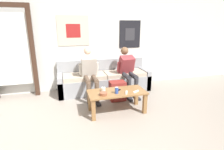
{
  "coord_description": "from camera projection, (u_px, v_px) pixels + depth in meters",
  "views": [
    {
      "loc": [
        -0.73,
        -2.11,
        1.69
      ],
      "look_at": [
        0.25,
        1.36,
        0.65
      ],
      "focal_mm": 28.0,
      "sensor_mm": 36.0,
      "label": 1
    }
  ],
  "objects": [
    {
      "name": "pillar_candle",
      "position": [
        103.0,
        89.0,
        3.4
      ],
      "size": [
        0.08,
        0.08,
        0.1
      ],
      "color": "silver",
      "rests_on": "coffee_table"
    },
    {
      "name": "game_controller_near_right",
      "position": [
        136.0,
        91.0,
        3.38
      ],
      "size": [
        0.14,
        0.1,
        0.03
      ],
      "color": "white",
      "rests_on": "coffee_table"
    },
    {
      "name": "wall_back",
      "position": [
        91.0,
        41.0,
        4.61
      ],
      "size": [
        10.0,
        0.07,
        2.55
      ],
      "color": "silver",
      "rests_on": "ground_plane"
    },
    {
      "name": "person_seated_adult",
      "position": [
        90.0,
        72.0,
        4.05
      ],
      "size": [
        0.47,
        0.88,
        1.19
      ],
      "color": "brown",
      "rests_on": "ground_plane"
    },
    {
      "name": "coffee_table",
      "position": [
        117.0,
        95.0,
        3.44
      ],
      "size": [
        1.13,
        0.52,
        0.44
      ],
      "color": "olive",
      "rests_on": "ground_plane"
    },
    {
      "name": "ground_plane",
      "position": [
        121.0,
        142.0,
        2.61
      ],
      "size": [
        18.0,
        18.0,
        0.0
      ],
      "primitive_type": "plane",
      "color": "gray"
    },
    {
      "name": "game_controller_near_left",
      "position": [
        126.0,
        93.0,
        3.32
      ],
      "size": [
        0.09,
        0.15,
        0.03
      ],
      "color": "white",
      "rests_on": "coffee_table"
    },
    {
      "name": "couch",
      "position": [
        104.0,
        80.0,
        4.62
      ],
      "size": [
        2.35,
        0.74,
        0.79
      ],
      "color": "gray",
      "rests_on": "ground_plane"
    },
    {
      "name": "ceramic_bowl",
      "position": [
        103.0,
        94.0,
        3.21
      ],
      "size": [
        0.15,
        0.15,
        0.06
      ],
      "color": "brown",
      "rests_on": "coffee_table"
    },
    {
      "name": "cell_phone",
      "position": [
        118.0,
        90.0,
        3.45
      ],
      "size": [
        0.14,
        0.14,
        0.01
      ],
      "color": "black",
      "rests_on": "coffee_table"
    },
    {
      "name": "person_seated_teen",
      "position": [
        128.0,
        69.0,
        4.33
      ],
      "size": [
        0.47,
        0.89,
        1.15
      ],
      "color": "#2D2D33",
      "rests_on": "ground_plane"
    },
    {
      "name": "door_frame",
      "position": [
        11.0,
        47.0,
        3.94
      ],
      "size": [
        1.0,
        0.1,
        2.15
      ],
      "color": "#382319",
      "rests_on": "ground_plane"
    },
    {
      "name": "backpack",
      "position": [
        118.0,
        91.0,
        4.03
      ],
      "size": [
        0.36,
        0.31,
        0.44
      ],
      "color": "maroon",
      "rests_on": "ground_plane"
    },
    {
      "name": "drink_can_blue",
      "position": [
        117.0,
        90.0,
        3.3
      ],
      "size": [
        0.07,
        0.07,
        0.12
      ],
      "color": "#28479E",
      "rests_on": "coffee_table"
    }
  ]
}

